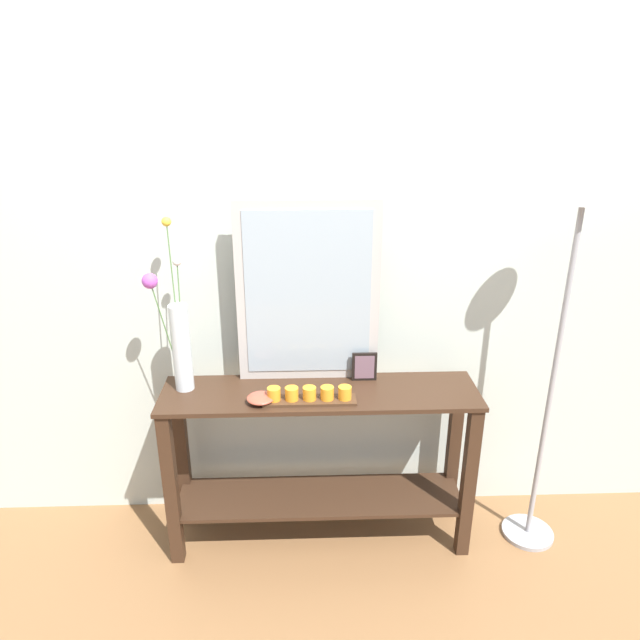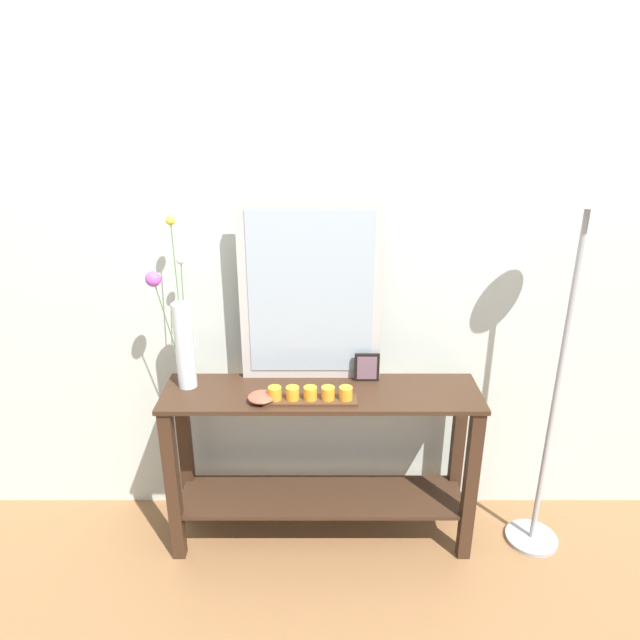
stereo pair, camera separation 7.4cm
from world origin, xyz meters
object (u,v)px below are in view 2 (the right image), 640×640
(console_table, at_px, (320,451))
(decorative_bowl, at_px, (260,397))
(mirror_leaning, at_px, (309,293))
(floor_lamp, at_px, (567,316))
(candle_tray, at_px, (309,395))
(tall_vase_left, at_px, (180,336))
(picture_frame_small, at_px, (365,367))

(console_table, xyz_separation_m, decorative_bowl, (-0.25, -0.09, 0.33))
(mirror_leaning, relative_size, floor_lamp, 0.47)
(console_table, xyz_separation_m, candle_tray, (-0.05, -0.09, 0.33))
(candle_tray, xyz_separation_m, floor_lamp, (1.05, 0.05, 0.34))
(tall_vase_left, bearing_deg, decorative_bowl, -21.94)
(console_table, xyz_separation_m, picture_frame_small, (0.20, 0.10, 0.37))
(console_table, bearing_deg, floor_lamp, -2.00)
(picture_frame_small, bearing_deg, floor_lamp, -9.51)
(console_table, relative_size, floor_lamp, 0.81)
(console_table, distance_m, floor_lamp, 1.21)
(picture_frame_small, bearing_deg, candle_tray, -143.37)
(mirror_leaning, bearing_deg, console_table, -71.48)
(console_table, xyz_separation_m, floor_lamp, (1.00, -0.04, 0.67))
(console_table, height_order, picture_frame_small, picture_frame_small)
(decorative_bowl, xyz_separation_m, floor_lamp, (1.25, 0.05, 0.34))
(candle_tray, distance_m, decorative_bowl, 0.20)
(candle_tray, bearing_deg, tall_vase_left, 166.06)
(candle_tray, distance_m, floor_lamp, 1.10)
(tall_vase_left, relative_size, decorative_bowl, 6.35)
(tall_vase_left, height_order, picture_frame_small, tall_vase_left)
(mirror_leaning, xyz_separation_m, decorative_bowl, (-0.20, -0.23, -0.38))
(mirror_leaning, bearing_deg, decorative_bowl, -131.85)
(tall_vase_left, distance_m, floor_lamp, 1.61)
(decorative_bowl, bearing_deg, console_table, 19.63)
(mirror_leaning, xyz_separation_m, picture_frame_small, (0.25, -0.04, -0.34))
(candle_tray, bearing_deg, picture_frame_small, 36.63)
(picture_frame_small, bearing_deg, mirror_leaning, 170.96)
(decorative_bowl, bearing_deg, candle_tray, 0.87)
(picture_frame_small, bearing_deg, tall_vase_left, -176.51)
(candle_tray, height_order, decorative_bowl, candle_tray)
(console_table, height_order, tall_vase_left, tall_vase_left)
(console_table, relative_size, candle_tray, 3.52)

